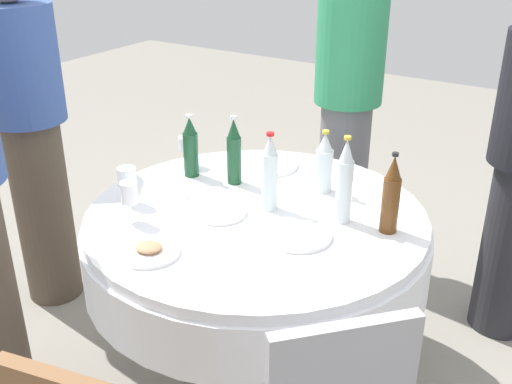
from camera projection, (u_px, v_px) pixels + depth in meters
name	position (u px, v px, depth m)	size (l,w,h in m)	color
ground_plane	(256.00, 366.00, 2.61)	(10.00, 10.00, 0.00)	gray
dining_table	(256.00, 247.00, 2.36)	(1.31, 1.31, 0.74)	white
bottle_clear_north	(324.00, 163.00, 2.42)	(0.07, 0.07, 0.26)	silver
bottle_brown_far	(391.00, 196.00, 2.11)	(0.06, 0.06, 0.30)	#593314
bottle_dark_green_rear	(191.00, 148.00, 2.56)	(0.06, 0.06, 0.27)	#194728
bottle_dark_green_left	(234.00, 152.00, 2.48)	(0.06, 0.06, 0.29)	#194728
bottle_clear_near	(345.00, 183.00, 2.17)	(0.06, 0.06, 0.33)	silver
bottle_clear_inner	(270.00, 174.00, 2.26)	(0.06, 0.06, 0.31)	silver
wine_glass_left	(127.00, 178.00, 2.33)	(0.07, 0.07, 0.15)	white
wine_glass_near	(129.00, 194.00, 2.19)	(0.06, 0.06, 0.15)	white
wine_glass_inner	(186.00, 145.00, 2.68)	(0.07, 0.07, 0.13)	white
plate_right	(297.00, 235.00, 2.12)	(0.24, 0.24, 0.02)	white
plate_outer	(220.00, 212.00, 2.28)	(0.20, 0.20, 0.02)	white
plate_south	(270.00, 165.00, 2.69)	(0.25, 0.25, 0.02)	white
plate_west	(149.00, 251.00, 2.02)	(0.20, 0.20, 0.04)	white
knife_far	(181.00, 189.00, 2.47)	(0.18, 0.02, 0.01)	silver
person_far	(347.00, 106.00, 3.09)	(0.34, 0.34, 1.65)	slate
person_left	(31.00, 134.00, 2.76)	(0.34, 0.34, 1.62)	#4C3F33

